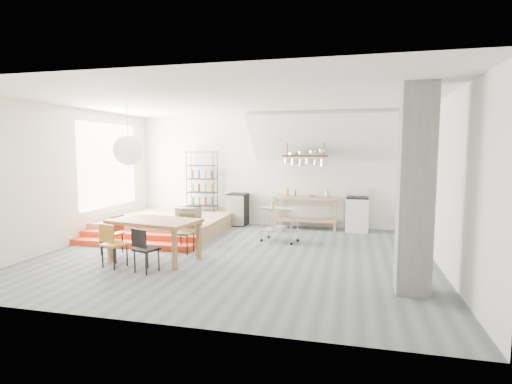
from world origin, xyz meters
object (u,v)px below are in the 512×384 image
(rolling_cart, at_px, (280,220))
(mini_fridge, at_px, (238,209))
(stove, at_px, (357,214))
(dining_table, at_px, (154,224))

(rolling_cart, height_order, mini_fridge, mini_fridge)
(stove, relative_size, rolling_cart, 1.27)
(stove, height_order, dining_table, stove)
(rolling_cart, bearing_deg, dining_table, -121.37)
(rolling_cart, distance_m, mini_fridge, 2.40)
(mini_fridge, bearing_deg, stove, -0.74)
(stove, xyz_separation_m, dining_table, (-3.97, -3.94, 0.25))
(dining_table, bearing_deg, rolling_cart, 55.88)
(dining_table, bearing_deg, stove, 55.37)
(dining_table, height_order, mini_fridge, mini_fridge)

